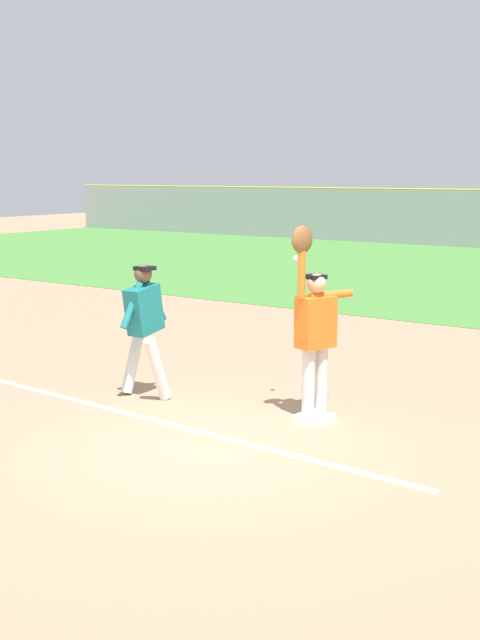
# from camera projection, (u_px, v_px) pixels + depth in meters

# --- Properties ---
(ground_plane) EXTENTS (77.03, 77.03, 0.00)m
(ground_plane) POSITION_uv_depth(u_px,v_px,m) (211.00, 446.00, 8.64)
(ground_plane) COLOR tan
(chalk_foul_line) EXTENTS (11.99, 0.77, 0.01)m
(chalk_foul_line) POSITION_uv_depth(u_px,v_px,m) (24.00, 387.00, 11.03)
(chalk_foul_line) COLOR white
(chalk_foul_line) RESTS_ON ground_plane
(first_base) EXTENTS (0.39, 0.39, 0.08)m
(first_base) POSITION_uv_depth(u_px,v_px,m) (314.00, 418.00, 9.51)
(first_base) COLOR white
(first_base) RESTS_ON ground_plane
(fielder) EXTENTS (0.43, 0.87, 2.28)m
(fielder) POSITION_uv_depth(u_px,v_px,m) (314.00, 325.00, 9.46)
(fielder) COLOR silver
(fielder) RESTS_ON ground_plane
(runner) EXTENTS (0.71, 0.84, 1.72)m
(runner) POSITION_uv_depth(u_px,v_px,m) (144.00, 321.00, 10.37)
(runner) COLOR white
(runner) RESTS_ON ground_plane
(baseball) EXTENTS (0.07, 0.07, 0.07)m
(baseball) POSITION_uv_depth(u_px,v_px,m) (296.00, 258.00, 9.86)
(baseball) COLOR white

